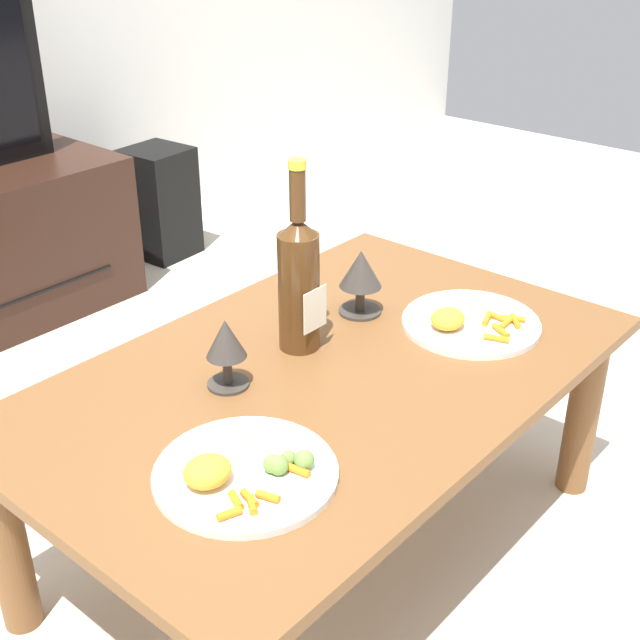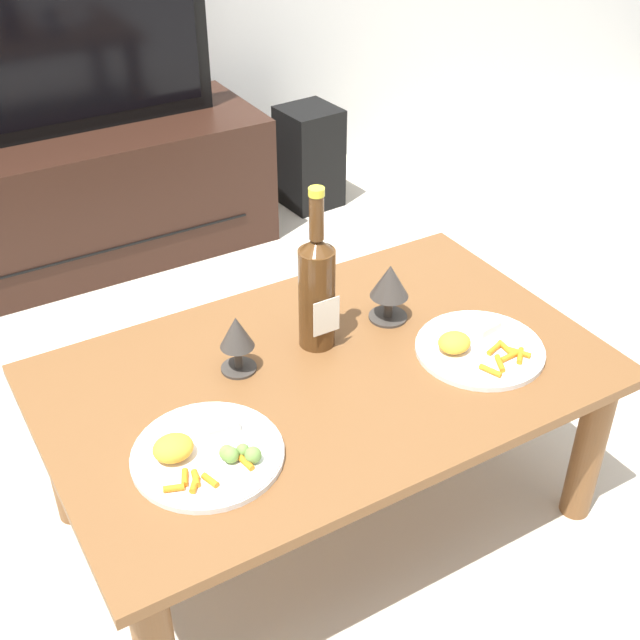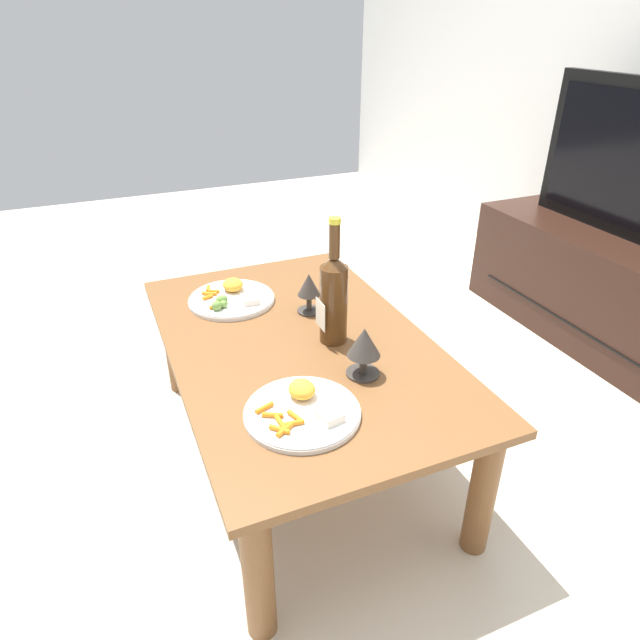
{
  "view_description": "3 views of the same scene",
  "coord_description": "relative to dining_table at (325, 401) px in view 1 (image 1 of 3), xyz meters",
  "views": [
    {
      "loc": [
        -1.03,
        -0.87,
        1.24
      ],
      "look_at": [
        0.03,
        0.04,
        0.51
      ],
      "focal_mm": 47.72,
      "sensor_mm": 36.0,
      "label": 1
    },
    {
      "loc": [
        -0.71,
        -1.17,
        1.49
      ],
      "look_at": [
        0.02,
        0.05,
        0.52
      ],
      "focal_mm": 46.29,
      "sensor_mm": 36.0,
      "label": 2
    },
    {
      "loc": [
        1.3,
        -0.48,
        1.27
      ],
      "look_at": [
        0.0,
        0.07,
        0.48
      ],
      "focal_mm": 31.17,
      "sensor_mm": 36.0,
      "label": 3
    }
  ],
  "objects": [
    {
      "name": "ground_plane",
      "position": [
        0.0,
        0.0,
        -0.36
      ],
      "size": [
        6.4,
        6.4,
        0.0
      ],
      "primitive_type": "plane",
      "color": "beige"
    },
    {
      "name": "wine_bottle",
      "position": [
        0.03,
        0.09,
        0.21
      ],
      "size": [
        0.08,
        0.08,
        0.37
      ],
      "color": "#4C2D14",
      "rests_on": "dining_table"
    },
    {
      "name": "dinner_plate_right",
      "position": [
        0.32,
        -0.11,
        0.08
      ],
      "size": [
        0.28,
        0.28,
        0.05
      ],
      "color": "white",
      "rests_on": "dining_table"
    },
    {
      "name": "goblet_right",
      "position": [
        0.22,
        0.1,
        0.16
      ],
      "size": [
        0.09,
        0.09,
        0.14
      ],
      "color": "#38332D",
      "rests_on": "dining_table"
    },
    {
      "name": "dinner_plate_left",
      "position": [
        -0.32,
        -0.11,
        0.08
      ],
      "size": [
        0.28,
        0.28,
        0.05
      ],
      "color": "white",
      "rests_on": "dining_table"
    },
    {
      "name": "floor_speaker",
      "position": [
        0.8,
        1.46,
        -0.16
      ],
      "size": [
        0.22,
        0.22,
        0.39
      ],
      "primitive_type": "cube",
      "rotation": [
        0.0,
        0.0,
        0.08
      ],
      "color": "black",
      "rests_on": "ground_plane"
    },
    {
      "name": "dining_table",
      "position": [
        0.0,
        0.0,
        0.0
      ],
      "size": [
        1.17,
        0.73,
        0.43
      ],
      "color": "brown",
      "rests_on": "ground_plane"
    },
    {
      "name": "goblet_left",
      "position": [
        -0.16,
        0.1,
        0.16
      ],
      "size": [
        0.08,
        0.08,
        0.13
      ],
      "color": "#38332D",
      "rests_on": "dining_table"
    }
  ]
}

